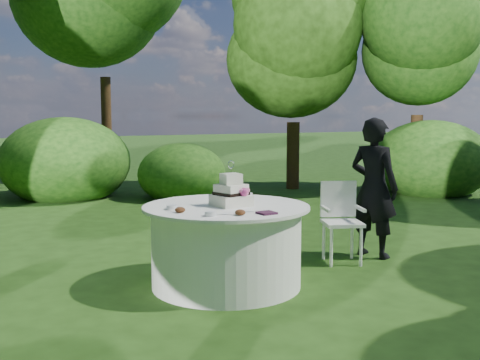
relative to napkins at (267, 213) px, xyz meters
name	(u,v)px	position (x,y,z in m)	size (l,w,h in m)	color
ground	(226,285)	(-0.07, 0.58, -0.78)	(80.00, 80.00, 0.00)	#1C380F
napkins	(267,213)	(0.00, 0.00, 0.00)	(0.14, 0.14, 0.02)	#421C35
feather_plume	(233,213)	(-0.23, 0.17, 0.00)	(0.48, 0.07, 0.01)	silver
guest	(374,188)	(1.92, 0.71, 0.01)	(0.58, 0.38, 1.58)	black
table	(226,245)	(-0.07, 0.58, -0.39)	(1.56, 1.56, 0.77)	white
cake	(231,194)	(-0.04, 0.53, 0.10)	(0.32, 0.33, 0.42)	white
chair	(341,215)	(1.46, 0.73, -0.26)	(0.53, 0.53, 0.88)	white
votives	(212,205)	(-0.22, 0.58, 0.01)	(1.10, 0.92, 0.04)	white
petal_cups	(210,211)	(-0.42, 0.25, 0.02)	(0.47, 0.47, 0.05)	#562D16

